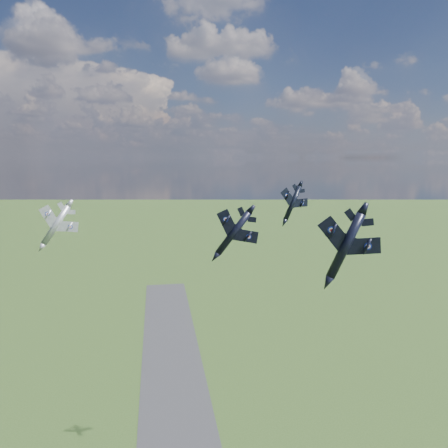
{
  "coord_description": "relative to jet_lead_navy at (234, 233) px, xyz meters",
  "views": [
    {
      "loc": [
        -5.78,
        -72.66,
        95.02
      ],
      "look_at": [
        8.08,
        15.49,
        81.45
      ],
      "focal_mm": 35.0,
      "sensor_mm": 36.0,
      "label": 1
    }
  ],
  "objects": [
    {
      "name": "jet_lead_navy",
      "position": [
        0.0,
        0.0,
        0.0
      ],
      "size": [
        13.48,
        16.61,
        8.6
      ],
      "primitive_type": null,
      "rotation": [
        0.0,
        0.63,
        -0.25
      ],
      "color": "black"
    },
    {
      "name": "jet_right_navy",
      "position": [
        13.11,
        -23.91,
        1.77
      ],
      "size": [
        15.07,
        17.58,
        7.02
      ],
      "primitive_type": null,
      "rotation": [
        0.0,
        0.4,
        -0.31
      ],
      "color": "black"
    },
    {
      "name": "jet_high_navy",
      "position": [
        18.35,
        18.82,
        3.86
      ],
      "size": [
        11.67,
        14.16,
        6.14
      ],
      "primitive_type": null,
      "rotation": [
        0.0,
        0.44,
        0.22
      ],
      "color": "black"
    },
    {
      "name": "jet_left_silver",
      "position": [
        -37.61,
        15.67,
        0.14
      ],
      "size": [
        11.44,
        14.97,
        7.96
      ],
      "primitive_type": null,
      "rotation": [
        0.0,
        0.59,
        0.12
      ],
      "color": "gray"
    }
  ]
}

